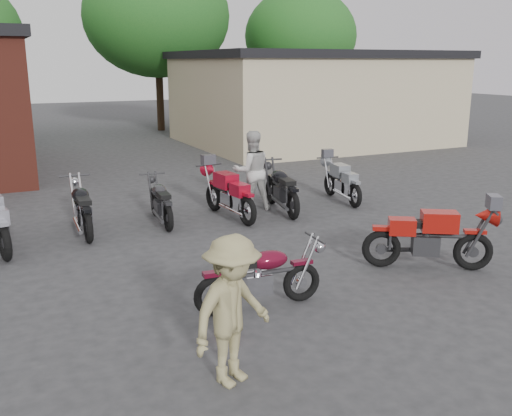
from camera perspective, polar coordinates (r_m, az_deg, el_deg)
name	(u,v)px	position (r m, az deg, el deg)	size (l,w,h in m)	color
ground	(346,312)	(8.09, 8.98, -10.23)	(90.00, 90.00, 0.00)	#2F2F31
stucco_building	(311,101)	(24.63, 5.53, 10.63)	(10.00, 8.00, 3.50)	#BDAF87
tree_2	(158,39)	(29.21, -9.81, 16.28)	(7.04, 7.04, 8.80)	#16541C
tree_3	(300,53)	(32.39, 4.44, 15.18)	(6.08, 6.08, 7.60)	#16541C
vintage_motorcycle	(261,272)	(7.93, 0.55, -6.45)	(1.81, 0.60, 1.05)	#5A0B1F
sportbike	(431,235)	(9.81, 17.07, -2.57)	(2.05, 0.67, 1.19)	#B4160F
helmet	(226,327)	(7.31, -3.06, -11.79)	(0.27, 0.27, 0.25)	#AD122A
person_light	(252,171)	(13.12, -0.45, 3.74)	(0.89, 0.70, 1.84)	beige
person_tan	(232,311)	(6.06, -2.37, -10.24)	(1.07, 0.61, 1.65)	tan
row_bike_2	(82,205)	(11.90, -17.03, 0.28)	(1.98, 0.65, 1.15)	black
row_bike_3	(161,199)	(12.26, -9.53, 0.88)	(1.80, 0.60, 1.05)	#27272A
row_bike_4	(229,192)	(12.51, -2.75, 1.65)	(2.04, 0.67, 1.18)	#B20E26
row_bike_5	(281,186)	(13.08, 2.54, 2.23)	(2.05, 0.68, 1.19)	black
row_bike_6	(342,180)	(14.18, 8.56, 2.83)	(1.87, 0.62, 1.08)	gray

